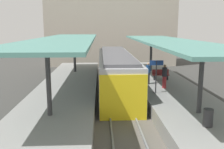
% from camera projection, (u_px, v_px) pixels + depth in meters
% --- Properties ---
extents(ground_plane, '(80.00, 80.00, 0.00)m').
position_uv_depth(ground_plane, '(118.00, 104.00, 17.71)').
color(ground_plane, '#383835').
extents(platform_left, '(4.40, 28.00, 1.00)m').
position_uv_depth(platform_left, '(64.00, 98.00, 17.45)').
color(platform_left, gray).
rests_on(platform_left, ground_plane).
extents(platform_right, '(4.40, 28.00, 1.00)m').
position_uv_depth(platform_right, '(172.00, 96.00, 17.79)').
color(platform_right, gray).
rests_on(platform_right, ground_plane).
extents(track_ballast, '(3.20, 28.00, 0.20)m').
position_uv_depth(track_ballast, '(118.00, 102.00, 17.69)').
color(track_ballast, '#59544C').
rests_on(track_ballast, ground_plane).
extents(rail_near_side, '(0.08, 28.00, 0.14)m').
position_uv_depth(rail_near_side, '(108.00, 100.00, 17.63)').
color(rail_near_side, slate).
rests_on(rail_near_side, track_ballast).
extents(rail_far_side, '(0.08, 28.00, 0.14)m').
position_uv_depth(rail_far_side, '(129.00, 100.00, 17.69)').
color(rail_far_side, slate).
rests_on(rail_far_side, track_ballast).
extents(commuter_train, '(2.78, 14.17, 3.10)m').
position_uv_depth(commuter_train, '(116.00, 72.00, 20.65)').
color(commuter_train, '#ADADB2').
rests_on(commuter_train, track_ballast).
extents(canopy_left, '(4.18, 21.00, 3.56)m').
position_uv_depth(canopy_left, '(65.00, 40.00, 18.09)').
color(canopy_left, '#333335').
rests_on(canopy_left, platform_left).
extents(canopy_right, '(4.18, 21.00, 3.39)m').
position_uv_depth(canopy_right, '(169.00, 42.00, 18.47)').
color(canopy_right, '#333335').
rests_on(canopy_right, platform_right).
extents(platform_bench, '(1.40, 0.41, 0.86)m').
position_uv_depth(platform_bench, '(161.00, 74.00, 20.93)').
color(platform_bench, black).
rests_on(platform_bench, platform_right).
extents(platform_sign, '(0.90, 0.08, 2.21)m').
position_uv_depth(platform_sign, '(156.00, 69.00, 16.40)').
color(platform_sign, '#262628').
rests_on(platform_sign, platform_right).
extents(litter_bin, '(0.44, 0.44, 0.80)m').
position_uv_depth(litter_bin, '(208.00, 118.00, 11.04)').
color(litter_bin, '#2D2D30').
rests_on(litter_bin, platform_right).
extents(passenger_near_bench, '(0.36, 0.36, 1.68)m').
position_uv_depth(passenger_near_bench, '(148.00, 73.00, 19.29)').
color(passenger_near_bench, '#232328').
rests_on(passenger_near_bench, platform_right).
extents(passenger_mid_platform, '(0.36, 0.36, 1.72)m').
position_uv_depth(passenger_mid_platform, '(165.00, 76.00, 17.95)').
color(passenger_mid_platform, maroon).
rests_on(passenger_mid_platform, platform_right).
extents(station_building_backdrop, '(18.00, 6.00, 11.00)m').
position_uv_depth(station_building_backdrop, '(111.00, 26.00, 36.34)').
color(station_building_backdrop, '#A89E8E').
rests_on(station_building_backdrop, ground_plane).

